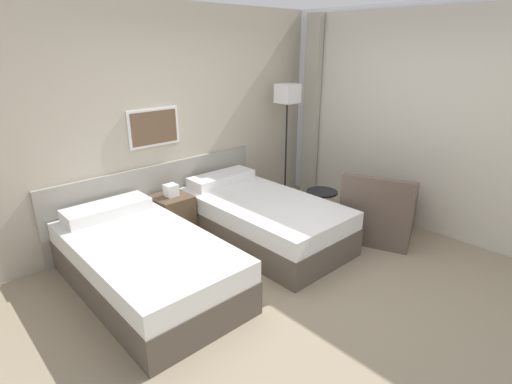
{
  "coord_description": "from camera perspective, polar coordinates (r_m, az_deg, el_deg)",
  "views": [
    {
      "loc": [
        -2.65,
        -2.15,
        2.23
      ],
      "look_at": [
        0.19,
        0.93,
        0.67
      ],
      "focal_mm": 28.0,
      "sensor_mm": 36.0,
      "label": 1
    }
  ],
  "objects": [
    {
      "name": "floor_lamp",
      "position": [
        5.69,
        4.49,
        12.71
      ],
      "size": [
        0.27,
        0.27,
        1.72
      ],
      "color": "black",
      "rests_on": "ground_plane"
    },
    {
      "name": "side_table",
      "position": [
        5.17,
        9.3,
        -1.43
      ],
      "size": [
        0.4,
        0.4,
        0.48
      ],
      "color": "black",
      "rests_on": "ground_plane"
    },
    {
      "name": "wall_headboard",
      "position": [
        5.07,
        -10.78,
        9.4
      ],
      "size": [
        10.0,
        0.1,
        2.7
      ],
      "color": "#B7AD99",
      "rests_on": "ground_plane"
    },
    {
      "name": "ground_plane",
      "position": [
        4.08,
        7.13,
        -12.96
      ],
      "size": [
        16.0,
        16.0,
        0.0
      ],
      "primitive_type": "plane",
      "color": "gray"
    },
    {
      "name": "nightstand",
      "position": [
        4.91,
        -11.76,
        -3.45
      ],
      "size": [
        0.4,
        0.44,
        0.69
      ],
      "color": "brown",
      "rests_on": "ground_plane"
    },
    {
      "name": "bed_near_window",
      "position": [
        4.78,
        0.83,
        -3.82
      ],
      "size": [
        1.1,
        2.04,
        0.65
      ],
      "color": "brown",
      "rests_on": "ground_plane"
    },
    {
      "name": "armchair",
      "position": [
        5.1,
        17.09,
        -3.03
      ],
      "size": [
        1.05,
        1.04,
        0.84
      ],
      "rotation": [
        0.0,
        0.0,
        1.95
      ],
      "color": "brown",
      "rests_on": "ground_plane"
    },
    {
      "name": "wall_window",
      "position": [
        5.28,
        24.22,
        8.87
      ],
      "size": [
        0.21,
        4.55,
        2.7
      ],
      "color": "white",
      "rests_on": "ground_plane"
    },
    {
      "name": "bed_near_door",
      "position": [
        4.0,
        -15.54,
        -9.77
      ],
      "size": [
        1.1,
        2.04,
        0.65
      ],
      "color": "brown",
      "rests_on": "ground_plane"
    }
  ]
}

